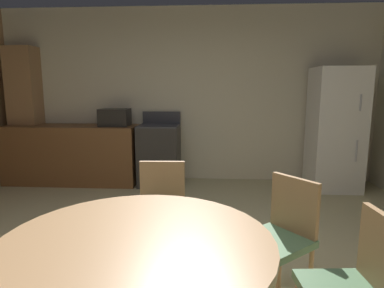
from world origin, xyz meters
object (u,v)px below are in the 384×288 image
Objects in this scene: chair_east at (357,285)px; chair_north at (162,208)px; microwave at (115,117)px; chair_northeast at (283,232)px; refrigerator at (335,129)px; oven_range at (159,154)px; dining_table at (137,268)px.

chair_east is 1.53m from chair_north.
microwave is 0.51× the size of chair_northeast.
chair_north is at bearing -63.41° from chair_northeast.
refrigerator is 2.99m from chair_northeast.
refrigerator is 2.02× the size of chair_northeast.
dining_table is at bearing -82.48° from oven_range.
chair_east and chair_northeast have the same top height.
dining_table is 1.11m from chair_northeast.
chair_north is (-2.18, -2.28, -0.38)m from refrigerator.
oven_range reaches higher than dining_table.
refrigerator is 3.18m from chair_north.
chair_northeast is at bearing 39.65° from dining_table.
dining_table is at bearing -71.85° from microwave.
refrigerator reaches higher than microwave.
refrigerator is 3.46m from chair_east.
chair_northeast is at bearing -54.08° from microwave.
refrigerator is 4.00× the size of microwave.
chair_northeast is (0.85, 0.71, -0.11)m from dining_table.
refrigerator reaches higher than chair_north.
oven_range is 3.03m from chair_northeast.
chair_east is at bearing -56.27° from microwave.
chair_north is (0.40, -2.34, 0.03)m from oven_range.
oven_range reaches higher than chair_east.
chair_east is at bearing -107.33° from refrigerator.
refrigerator is 4.01m from dining_table.
microwave reaches higher than chair_east.
oven_range is at bearing -70.19° from chair_east.
chair_north is at bearing -133.71° from refrigerator.
refrigerator is at bearing 57.87° from dining_table.
oven_range is 2.61m from refrigerator.
oven_range is 1.26× the size of chair_east.
dining_table is (-2.13, -3.39, -0.27)m from refrigerator.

